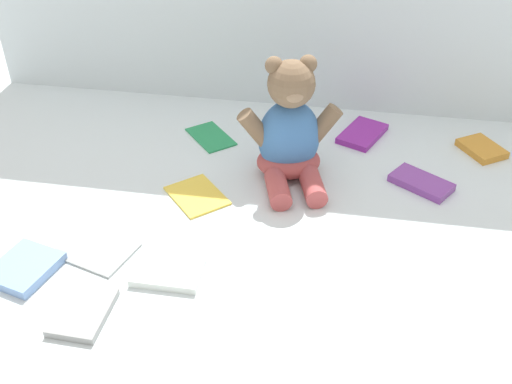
{
  "coord_description": "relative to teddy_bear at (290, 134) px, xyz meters",
  "views": [
    {
      "loc": [
        0.16,
        -0.96,
        0.73
      ],
      "look_at": [
        0.01,
        -0.1,
        0.1
      ],
      "focal_mm": 42.56,
      "sensor_mm": 36.0,
      "label": 1
    }
  ],
  "objects": [
    {
      "name": "ground_plane",
      "position": [
        -0.05,
        -0.11,
        -0.1
      ],
      "size": [
        3.2,
        3.2,
        0.0
      ],
      "primitive_type": "plane",
      "color": "silver"
    },
    {
      "name": "teddy_bear",
      "position": [
        0.0,
        0.0,
        0.0
      ],
      "size": [
        0.22,
        0.22,
        0.26
      ],
      "rotation": [
        0.0,
        0.0,
        0.29
      ],
      "color": "#3F72B2",
      "rests_on": "ground_plane"
    },
    {
      "name": "book_case_0",
      "position": [
        -0.17,
        -0.11,
        -0.09
      ],
      "size": [
        0.15,
        0.15,
        0.01
      ],
      "primitive_type": "cube",
      "rotation": [
        0.0,
        0.0,
        3.87
      ],
      "color": "yellow",
      "rests_on": "ground_plane"
    },
    {
      "name": "book_case_1",
      "position": [
        -0.17,
        -0.34,
        -0.09
      ],
      "size": [
        0.12,
        0.09,
        0.01
      ],
      "primitive_type": "cube",
      "rotation": [
        0.0,
        0.0,
        4.72
      ],
      "color": "white",
      "rests_on": "ground_plane"
    },
    {
      "name": "book_case_2",
      "position": [
        -0.31,
        -0.31,
        -0.09
      ],
      "size": [
        0.16,
        0.13,
        0.01
      ],
      "primitive_type": "cube",
      "rotation": [
        0.0,
        0.0,
        1.28
      ],
      "color": "#979D9C",
      "rests_on": "ground_plane"
    },
    {
      "name": "book_case_3",
      "position": [
        -0.2,
        0.12,
        -0.09
      ],
      "size": [
        0.14,
        0.14,
        0.01
      ],
      "primitive_type": "cube",
      "rotation": [
        0.0,
        0.0,
        3.85
      ],
      "color": "#239052",
      "rests_on": "ground_plane"
    },
    {
      "name": "book_case_4",
      "position": [
        0.15,
        0.19,
        -0.09
      ],
      "size": [
        0.12,
        0.15,
        0.01
      ],
      "primitive_type": "cube",
      "rotation": [
        0.0,
        0.0,
        5.87
      ],
      "color": "purple",
      "rests_on": "ground_plane"
    },
    {
      "name": "book_case_5",
      "position": [
        -0.41,
        -0.38,
        -0.09
      ],
      "size": [
        0.12,
        0.13,
        0.02
      ],
      "primitive_type": "cube",
      "rotation": [
        0.0,
        0.0,
        2.89
      ],
      "color": "#7BA3DE",
      "rests_on": "ground_plane"
    },
    {
      "name": "book_case_7",
      "position": [
        0.28,
        0.0,
        -0.09
      ],
      "size": [
        0.14,
        0.12,
        0.02
      ],
      "primitive_type": "cube",
      "rotation": [
        0.0,
        0.0,
        4.13
      ],
      "color": "purple",
      "rests_on": "ground_plane"
    },
    {
      "name": "book_case_9",
      "position": [
        -0.27,
        -0.46,
        -0.09
      ],
      "size": [
        0.08,
        0.11,
        0.01
      ],
      "primitive_type": "cube",
      "rotation": [
        0.0,
        0.0,
        3.12
      ],
      "color": "#959897",
      "rests_on": "ground_plane"
    },
    {
      "name": "book_case_10",
      "position": [
        0.42,
        0.16,
        -0.09
      ],
      "size": [
        0.11,
        0.12,
        0.02
      ],
      "primitive_type": "cube",
      "rotation": [
        0.0,
        0.0,
        0.58
      ],
      "color": "orange",
      "rests_on": "ground_plane"
    }
  ]
}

